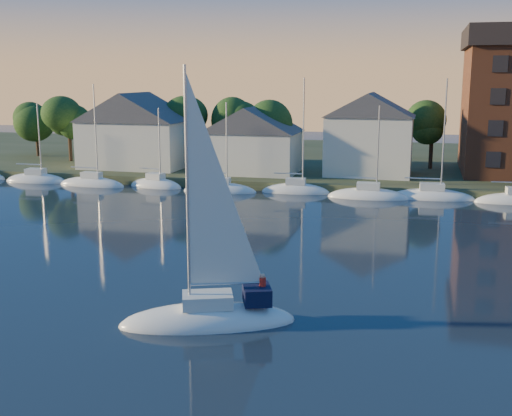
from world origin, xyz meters
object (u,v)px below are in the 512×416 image
(clubhouse_west, at_px, (136,129))
(clubhouse_east, at_px, (370,133))
(hero_sailboat, at_px, (210,313))
(clubhouse_centre, at_px, (253,139))

(clubhouse_west, bearing_deg, clubhouse_east, 1.91)
(clubhouse_west, height_order, hero_sailboat, hero_sailboat)
(clubhouse_centre, distance_m, hero_sailboat, 47.38)
(clubhouse_west, height_order, clubhouse_east, clubhouse_east)
(clubhouse_centre, bearing_deg, hero_sailboat, -77.74)
(clubhouse_centre, height_order, hero_sailboat, hero_sailboat)
(hero_sailboat, bearing_deg, clubhouse_centre, -98.95)
(clubhouse_west, distance_m, hero_sailboat, 54.06)
(clubhouse_centre, relative_size, hero_sailboat, 0.81)
(clubhouse_east, bearing_deg, clubhouse_centre, -171.87)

